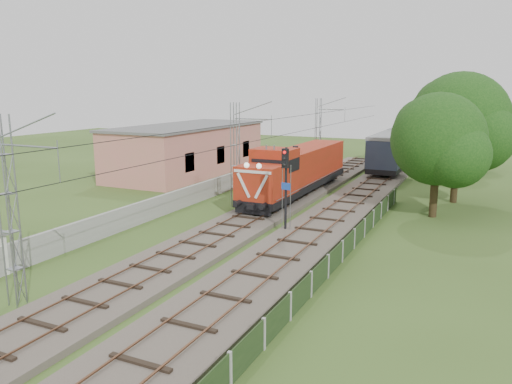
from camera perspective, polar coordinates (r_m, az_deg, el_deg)
The scene contains 14 objects.
ground at distance 27.54m, azimuth -8.39°, elevation -7.45°, with size 140.00×140.00×0.00m, color #364C1C.
track_main at distance 33.26m, azimuth -1.73°, elevation -3.64°, with size 4.20×70.00×0.45m.
track_side at distance 43.56m, azimuth 12.01°, elevation -0.22°, with size 4.20×80.00×0.45m.
catenary at distance 38.20m, azimuth -2.31°, elevation 4.26°, with size 3.31×70.00×8.00m.
boundary_wall at distance 40.49m, azimuth -6.74°, elevation -0.12°, with size 0.25×40.00×1.50m, color #9E9E99.
station_building at distance 54.70m, azimuth -7.72°, elevation 4.90°, with size 8.40×20.40×5.22m.
fence at distance 26.78m, azimuth 9.80°, elevation -6.69°, with size 0.12×32.00×1.20m.
locomotive at distance 42.25m, azimuth 4.73°, elevation 2.57°, with size 3.13×17.87×4.54m.
coach_rake at distance 109.25m, azimuth 20.34°, elevation 7.60°, with size 3.19×119.29×3.69m.
signal_post at distance 30.86m, azimuth 3.39°, elevation 1.93°, with size 0.60×0.47×5.47m.
tree_a at distance 37.00m, azimuth 20.20°, elevation 5.57°, with size 6.79×6.46×8.80m.
tree_b at distance 42.47m, azimuth 22.37°, elevation 7.41°, with size 7.98×7.60×10.34m.
tree_c at distance 57.65m, azimuth 20.49°, elevation 7.85°, with size 7.25×6.90×9.40m.
tree_d at distance 62.13m, azimuth 22.99°, elevation 6.64°, with size 5.59×5.32×7.25m.
Camera 1 is at (14.58, -21.58, 8.94)m, focal length 35.00 mm.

